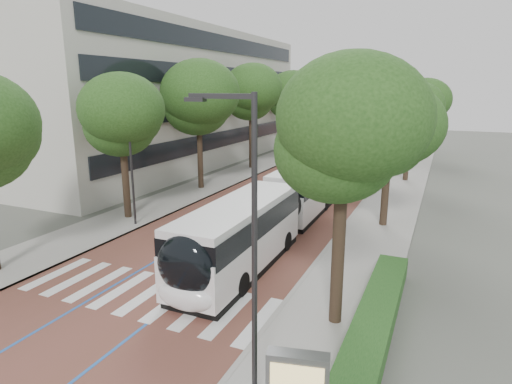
% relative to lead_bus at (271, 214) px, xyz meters
% --- Properties ---
extents(ground, '(160.00, 160.00, 0.00)m').
position_rel_lead_bus_xyz_m(ground, '(-2.53, -8.64, -1.63)').
color(ground, '#51544C').
rests_on(ground, ground).
extents(road, '(11.00, 140.00, 0.02)m').
position_rel_lead_bus_xyz_m(road, '(-2.53, 31.36, -1.62)').
color(road, brown).
rests_on(road, ground).
extents(sidewalk_left, '(4.00, 140.00, 0.12)m').
position_rel_lead_bus_xyz_m(sidewalk_left, '(-10.03, 31.36, -1.57)').
color(sidewalk_left, gray).
rests_on(sidewalk_left, ground).
extents(sidewalk_right, '(4.00, 140.00, 0.12)m').
position_rel_lead_bus_xyz_m(sidewalk_right, '(4.97, 31.36, -1.57)').
color(sidewalk_right, gray).
rests_on(sidewalk_right, ground).
extents(kerb_left, '(0.20, 140.00, 0.14)m').
position_rel_lead_bus_xyz_m(kerb_left, '(-8.13, 31.36, -1.57)').
color(kerb_left, gray).
rests_on(kerb_left, ground).
extents(kerb_right, '(0.20, 140.00, 0.14)m').
position_rel_lead_bus_xyz_m(kerb_right, '(3.07, 31.36, -1.57)').
color(kerb_right, gray).
rests_on(kerb_right, ground).
extents(zebra_crossing, '(10.55, 3.60, 0.01)m').
position_rel_lead_bus_xyz_m(zebra_crossing, '(-2.33, -7.64, -1.60)').
color(zebra_crossing, silver).
rests_on(zebra_crossing, ground).
extents(lane_line_left, '(0.12, 126.00, 0.01)m').
position_rel_lead_bus_xyz_m(lane_line_left, '(-4.13, 31.36, -1.60)').
color(lane_line_left, '#2258AC').
rests_on(lane_line_left, road).
extents(lane_line_right, '(0.12, 126.00, 0.01)m').
position_rel_lead_bus_xyz_m(lane_line_right, '(-0.93, 31.36, -1.60)').
color(lane_line_right, '#2258AC').
rests_on(lane_line_right, road).
extents(office_building, '(18.11, 40.00, 14.00)m').
position_rel_lead_bus_xyz_m(office_building, '(-22.01, 19.36, 5.37)').
color(office_building, '#ABA99F').
rests_on(office_building, ground).
extents(hedge, '(1.20, 14.00, 0.80)m').
position_rel_lead_bus_xyz_m(hedge, '(6.57, -8.64, -1.11)').
color(hedge, '#184116').
rests_on(hedge, sidewalk_right).
extents(streetlight_near, '(1.82, 0.20, 8.00)m').
position_rel_lead_bus_xyz_m(streetlight_near, '(4.09, -11.64, 3.19)').
color(streetlight_near, '#2B2A2D').
rests_on(streetlight_near, sidewalk_right).
extents(streetlight_far, '(1.82, 0.20, 8.00)m').
position_rel_lead_bus_xyz_m(streetlight_far, '(4.09, 13.36, 3.19)').
color(streetlight_far, '#2B2A2D').
rests_on(streetlight_far, sidewalk_right).
extents(lamp_post_left, '(0.14, 0.14, 8.00)m').
position_rel_lead_bus_xyz_m(lamp_post_left, '(-8.63, -0.64, 2.49)').
color(lamp_post_left, '#2B2A2D').
rests_on(lamp_post_left, sidewalk_left).
extents(trees_left, '(6.35, 60.49, 9.95)m').
position_rel_lead_bus_xyz_m(trees_left, '(-10.03, 18.85, 5.34)').
color(trees_left, black).
rests_on(trees_left, ground).
extents(trees_right, '(5.99, 47.42, 8.74)m').
position_rel_lead_bus_xyz_m(trees_right, '(5.17, 16.27, 4.41)').
color(trees_right, black).
rests_on(trees_right, ground).
extents(lead_bus, '(2.72, 18.42, 3.20)m').
position_rel_lead_bus_xyz_m(lead_bus, '(0.00, 0.00, 0.00)').
color(lead_bus, black).
rests_on(lead_bus, ground).
extents(bus_queued_0, '(2.68, 12.43, 3.20)m').
position_rel_lead_bus_xyz_m(bus_queued_0, '(-0.02, 16.25, -0.00)').
color(bus_queued_0, white).
rests_on(bus_queued_0, ground).
extents(bus_queued_1, '(2.93, 12.47, 3.20)m').
position_rel_lead_bus_xyz_m(bus_queued_1, '(0.10, 28.75, -0.00)').
color(bus_queued_1, white).
rests_on(bus_queued_1, ground).
extents(bus_queued_2, '(2.85, 12.46, 3.20)m').
position_rel_lead_bus_xyz_m(bus_queued_2, '(0.15, 42.38, -0.00)').
color(bus_queued_2, white).
rests_on(bus_queued_2, ground).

